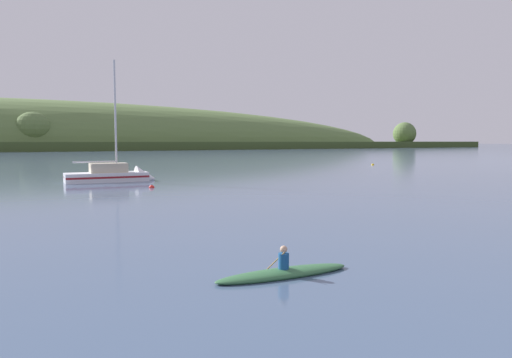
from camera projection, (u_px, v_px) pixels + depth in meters
The scene contains 5 objects.
far_shoreline_hill at pixel (22, 149), 223.73m from camera, with size 582.38×112.10×48.00m.
sailboat_midwater_white at pixel (117, 178), 47.12m from camera, with size 9.02×3.78×13.13m.
canoe_with_paddler at pixel (284, 273), 14.05m from camera, with size 4.45×1.74×1.02m.
mooring_buoy_foreground at pixel (373, 165), 79.70m from camera, with size 0.46×0.46×0.54m.
mooring_buoy_off_fishing_boat at pixel (152, 188), 40.65m from camera, with size 0.48×0.48×0.56m.
Camera 1 is at (-14.90, 10.38, 3.99)m, focal length 33.20 mm.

